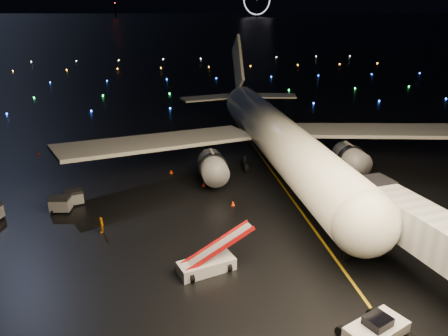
{
  "coord_description": "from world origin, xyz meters",
  "views": [
    {
      "loc": [
        -2.67,
        -29.44,
        20.82
      ],
      "look_at": [
        3.84,
        12.0,
        5.0
      ],
      "focal_mm": 35.0,
      "sensor_mm": 36.0,
      "label": 1
    }
  ],
  "objects": [
    {
      "name": "taxiway_lights",
      "position": [
        0.0,
        106.0,
        0.18
      ],
      "size": [
        164.0,
        92.0,
        0.36
      ],
      "primitive_type": null,
      "color": "black",
      "rests_on": "ground"
    },
    {
      "name": "safety_cone_2",
      "position": [
        2.49,
        19.4,
        0.27
      ],
      "size": [
        0.58,
        0.58,
        0.55
      ],
      "primitive_type": "cone",
      "rotation": [
        0.0,
        0.0,
        0.23
      ],
      "color": "#FF3703",
      "rests_on": "ground"
    },
    {
      "name": "baggage_cart_1",
      "position": [
        -13.34,
        14.78,
        0.88
      ],
      "size": [
        2.26,
        1.74,
        1.75
      ],
      "primitive_type": "cube",
      "rotation": [
        0.0,
        0.0,
        -0.15
      ],
      "color": "gray",
      "rests_on": "ground"
    },
    {
      "name": "ground",
      "position": [
        0.0,
        300.0,
        0.0
      ],
      "size": [
        2000.0,
        2000.0,
        0.0
      ],
      "primitive_type": "plane",
      "color": "black",
      "rests_on": "ground"
    },
    {
      "name": "lane_centre",
      "position": [
        12.0,
        15.0,
        0.01
      ],
      "size": [
        0.25,
        80.0,
        0.02
      ],
      "primitive_type": "cube",
      "color": "#CB9711",
      "rests_on": "ground"
    },
    {
      "name": "crew_c",
      "position": [
        -8.56,
        9.45,
        0.81
      ],
      "size": [
        0.48,
        0.98,
        1.62
      ],
      "primitive_type": "imported",
      "rotation": [
        0.0,
        0.0,
        -1.47
      ],
      "color": "#FB9900",
      "rests_on": "ground"
    },
    {
      "name": "airliner",
      "position": [
        12.36,
        25.35,
        7.91
      ],
      "size": [
        56.81,
        54.07,
        15.82
      ],
      "primitive_type": null,
      "rotation": [
        0.0,
        0.0,
        0.02
      ],
      "color": "white",
      "rests_on": "ground"
    },
    {
      "name": "safety_cone_1",
      "position": [
        -1.26,
        24.19,
        0.28
      ],
      "size": [
        0.55,
        0.55,
        0.55
      ],
      "primitive_type": "cone",
      "rotation": [
        0.0,
        0.0,
        -0.14
      ],
      "color": "#FF3703",
      "rests_on": "ground"
    },
    {
      "name": "safety_cone_0",
      "position": [
        5.05,
        13.41,
        0.27
      ],
      "size": [
        0.62,
        0.62,
        0.55
      ],
      "primitive_type": "cone",
      "rotation": [
        0.0,
        0.0,
        -0.37
      ],
      "color": "#FF3703",
      "rests_on": "ground"
    },
    {
      "name": "ferris_wheel",
      "position": [
        170.0,
        720.0,
        26.0
      ],
      "size": [
        49.33,
        16.8,
        52.0
      ],
      "primitive_type": null,
      "rotation": [
        0.0,
        0.0,
        0.26
      ],
      "color": "black",
      "rests_on": "ground"
    },
    {
      "name": "belt_loader",
      "position": [
        0.68,
        1.3,
        1.67
      ],
      "size": [
        7.14,
        3.9,
        3.34
      ],
      "primitive_type": null,
      "rotation": [
        0.0,
        0.0,
        0.31
      ],
      "color": "silver",
      "rests_on": "ground"
    },
    {
      "name": "baggage_cart_0",
      "position": [
        -12.24,
        16.41,
        0.82
      ],
      "size": [
        2.24,
        1.86,
        1.64
      ],
      "primitive_type": "cube",
      "rotation": [
        0.0,
        0.0,
        0.3
      ],
      "color": "gray",
      "rests_on": "ground"
    },
    {
      "name": "pushback_tug",
      "position": [
        10.64,
        -8.48,
        0.99
      ],
      "size": [
        4.69,
        3.73,
        1.98
      ],
      "primitive_type": "cube",
      "rotation": [
        0.0,
        0.0,
        0.43
      ],
      "color": "silver",
      "rests_on": "ground"
    },
    {
      "name": "safety_cone_3",
      "position": [
        -20.24,
        34.57,
        0.26
      ],
      "size": [
        0.52,
        0.52,
        0.52
      ],
      "primitive_type": "cone",
      "rotation": [
        0.0,
        0.0,
        0.15
      ],
      "color": "#FF3703",
      "rests_on": "ground"
    }
  ]
}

